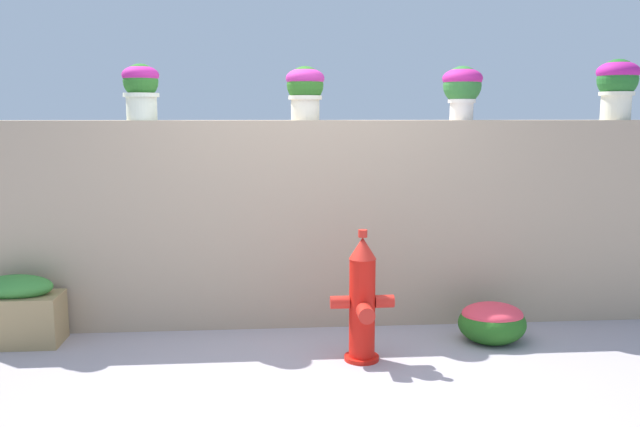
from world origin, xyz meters
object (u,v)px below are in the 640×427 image
(potted_plant_2, at_px, (305,88))
(potted_plant_4, at_px, (617,82))
(potted_plant_1, at_px, (141,87))
(flower_bush_left, at_px, (492,321))
(fire_hydrant, at_px, (362,302))
(planter_box, at_px, (17,311))
(potted_plant_3, at_px, (462,86))

(potted_plant_2, height_order, potted_plant_4, potted_plant_4)
(potted_plant_1, xyz_separation_m, flower_bush_left, (2.60, -0.56, -1.72))
(fire_hydrant, bearing_deg, planter_box, 167.95)
(potted_plant_2, height_order, potted_plant_3, potted_plant_3)
(potted_plant_4, height_order, flower_bush_left, potted_plant_4)
(potted_plant_1, bearing_deg, potted_plant_4, 0.81)
(potted_plant_4, bearing_deg, flower_bush_left, -152.51)
(potted_plant_2, height_order, flower_bush_left, potted_plant_2)
(fire_hydrant, bearing_deg, flower_bush_left, 16.69)
(fire_hydrant, xyz_separation_m, flower_bush_left, (1.02, 0.31, -0.25))
(potted_plant_1, relative_size, potted_plant_4, 0.87)
(potted_plant_3, distance_m, flower_bush_left, 1.85)
(potted_plant_2, bearing_deg, planter_box, -169.94)
(potted_plant_1, distance_m, potted_plant_4, 3.77)
(potted_plant_2, distance_m, potted_plant_4, 2.53)
(potted_plant_1, height_order, flower_bush_left, potted_plant_1)
(potted_plant_1, xyz_separation_m, fire_hydrant, (1.58, -0.86, -1.47))
(planter_box, bearing_deg, fire_hydrant, -12.05)
(potted_plant_4, distance_m, planter_box, 4.97)
(fire_hydrant, relative_size, flower_bush_left, 1.81)
(flower_bush_left, bearing_deg, fire_hydrant, -163.31)
(potted_plant_1, height_order, potted_plant_2, potted_plant_1)
(potted_plant_4, bearing_deg, potted_plant_2, -179.76)
(potted_plant_1, bearing_deg, potted_plant_2, 1.95)
(fire_hydrant, height_order, flower_bush_left, fire_hydrant)
(potted_plant_1, height_order, planter_box, potted_plant_1)
(flower_bush_left, height_order, planter_box, planter_box)
(potted_plant_1, xyz_separation_m, potted_plant_2, (1.25, 0.04, -0.00))
(planter_box, bearing_deg, potted_plant_4, 4.78)
(potted_plant_1, relative_size, planter_box, 0.68)
(potted_plant_1, bearing_deg, planter_box, -159.28)
(potted_plant_2, relative_size, potted_plant_3, 0.98)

